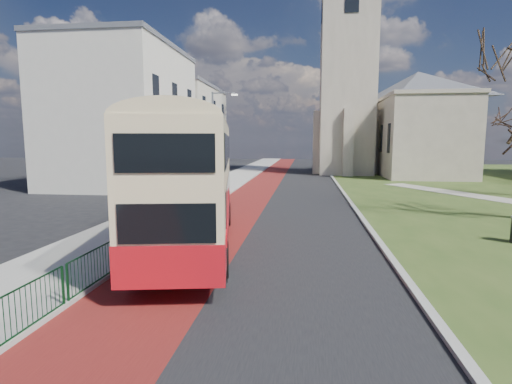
# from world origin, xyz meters

# --- Properties ---
(ground) EXTENTS (160.00, 160.00, 0.00)m
(ground) POSITION_xyz_m (0.00, 0.00, 0.00)
(ground) COLOR black
(ground) RESTS_ON ground
(road_carriageway) EXTENTS (9.00, 120.00, 0.01)m
(road_carriageway) POSITION_xyz_m (1.50, 20.00, 0.01)
(road_carriageway) COLOR black
(road_carriageway) RESTS_ON ground
(bus_lane) EXTENTS (3.40, 120.00, 0.01)m
(bus_lane) POSITION_xyz_m (-1.20, 20.00, 0.01)
(bus_lane) COLOR #591414
(bus_lane) RESTS_ON ground
(pavement_west) EXTENTS (4.00, 120.00, 0.12)m
(pavement_west) POSITION_xyz_m (-5.00, 20.00, 0.06)
(pavement_west) COLOR gray
(pavement_west) RESTS_ON ground
(kerb_west) EXTENTS (0.25, 120.00, 0.13)m
(kerb_west) POSITION_xyz_m (-3.00, 20.00, 0.07)
(kerb_west) COLOR #999993
(kerb_west) RESTS_ON ground
(kerb_east) EXTENTS (0.25, 80.00, 0.13)m
(kerb_east) POSITION_xyz_m (6.10, 22.00, 0.07)
(kerb_east) COLOR #999993
(kerb_east) RESTS_ON ground
(pedestrian_railing) EXTENTS (0.07, 24.00, 1.12)m
(pedestrian_railing) POSITION_xyz_m (-2.95, 4.00, 0.55)
(pedestrian_railing) COLOR #0C3717
(pedestrian_railing) RESTS_ON ground
(gothic_church) EXTENTS (16.38, 18.00, 40.00)m
(gothic_church) POSITION_xyz_m (12.56, 38.00, 13.13)
(gothic_church) COLOR gray
(gothic_church) RESTS_ON ground
(street_block_near) EXTENTS (10.30, 14.30, 13.00)m
(street_block_near) POSITION_xyz_m (-14.00, 22.00, 6.51)
(street_block_near) COLOR beige
(street_block_near) RESTS_ON ground
(street_block_far) EXTENTS (10.30, 16.30, 11.50)m
(street_block_far) POSITION_xyz_m (-14.00, 38.00, 5.76)
(street_block_far) COLOR #B9B09C
(street_block_far) RESTS_ON ground
(streetlamp) EXTENTS (2.13, 0.18, 8.00)m
(streetlamp) POSITION_xyz_m (-4.35, 18.00, 4.59)
(streetlamp) COLOR gray
(streetlamp) RESTS_ON pavement_west
(bus) EXTENTS (4.91, 12.36, 5.04)m
(bus) POSITION_xyz_m (-1.35, 0.93, 2.88)
(bus) COLOR #B61019
(bus) RESTS_ON ground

